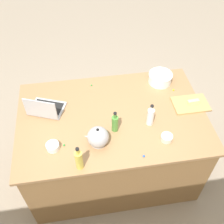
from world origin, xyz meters
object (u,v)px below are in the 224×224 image
ramekin_medium (167,138)px  bottle_olive (115,123)px  bottle_vinegar (150,116)px  kettle (98,137)px  mixing_bowl_large (160,78)px  bottle_oil (79,160)px  butter_stick_left (193,102)px  cutting_board (190,104)px  ramekin_small (53,146)px  laptop (45,109)px

ramekin_medium → bottle_olive: bearing=-22.7°
bottle_vinegar → ramekin_medium: bottle_vinegar is taller
ramekin_medium → kettle: bearing=-5.6°
mixing_bowl_large → bottle_vinegar: size_ratio=1.06×
kettle → mixing_bowl_large: bearing=-137.0°
bottle_oil → butter_stick_left: bearing=-155.2°
mixing_bowl_large → cutting_board: mixing_bowl_large is taller
kettle → butter_stick_left: bearing=-161.9°
bottle_oil → mixing_bowl_large: bearing=-135.4°
bottle_vinegar → kettle: bottle_vinegar is taller
mixing_bowl_large → kettle: size_ratio=1.14×
bottle_vinegar → ramekin_small: bottle_vinegar is taller
cutting_board → ramekin_small: 1.33m
bottle_olive → kettle: bearing=36.6°
mixing_bowl_large → bottle_vinegar: 0.58m
laptop → cutting_board: (-1.36, 0.12, -0.04)m
laptop → mixing_bowl_large: laptop is taller
bottle_olive → cutting_board: bottle_olive is taller
laptop → mixing_bowl_large: 1.18m
bottle_vinegar → ramekin_medium: bearing=116.0°
laptop → bottle_olive: (-0.60, 0.31, 0.04)m
ramekin_medium → cutting_board: bearing=-133.6°
cutting_board → ramekin_medium: (0.35, 0.36, 0.02)m
ramekin_small → bottle_olive: bearing=-167.6°
ramekin_small → bottle_oil: bearing=134.8°
butter_stick_left → ramekin_medium: (0.37, 0.36, -0.01)m
laptop → bottle_vinegar: bearing=162.9°
bottle_oil → bottle_vinegar: bearing=-151.6°
ramekin_medium → bottle_oil: bearing=11.5°
laptop → bottle_oil: 0.69m
kettle → bottle_oil: bearing=50.8°
laptop → butter_stick_left: 1.38m
bottle_vinegar → kettle: bearing=16.6°
butter_stick_left → ramekin_medium: bearing=44.7°
laptop → bottle_oil: bottle_oil is taller
mixing_bowl_large → butter_stick_left: bearing=121.3°
bottle_vinegar → ramekin_medium: 0.23m
ramekin_small → ramekin_medium: (-0.95, 0.06, -0.00)m
kettle → ramekin_medium: size_ratio=2.12×
bottle_oil → ramekin_medium: size_ratio=2.44×
bottle_oil → kettle: bearing=-129.2°
bottle_olive → kettle: 0.20m
bottle_oil → ramekin_medium: (-0.74, -0.15, -0.07)m
bottle_vinegar → cutting_board: (-0.44, -0.16, -0.08)m
mixing_bowl_large → bottle_olive: bearing=44.5°
mixing_bowl_large → laptop: bearing=12.0°
mixing_bowl_large → cutting_board: 0.42m
kettle → butter_stick_left: size_ratio=1.94×
mixing_bowl_large → butter_stick_left: mixing_bowl_large is taller
bottle_vinegar → bottle_oil: (0.65, 0.35, 0.01)m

